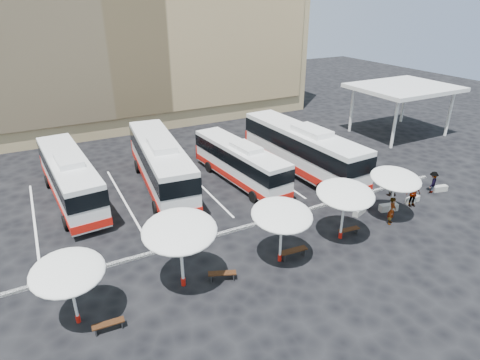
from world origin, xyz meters
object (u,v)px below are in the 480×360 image
bus_2 (240,162)px  conc_bench_3 (440,188)px  sunshade_0 (68,272)px  sunshade_4 (396,179)px  conc_bench_2 (413,200)px  passenger_0 (392,211)px  wood_bench_2 (294,252)px  conc_bench_1 (388,207)px  passenger_1 (392,184)px  bus_3 (301,148)px  passenger_2 (413,194)px  wood_bench_0 (108,325)px  conc_bench_0 (359,211)px  sunshade_1 (180,231)px  sunshade_2 (282,215)px  wood_bench_3 (349,230)px  wood_bench_1 (222,274)px  bus_0 (70,177)px  passenger_3 (433,182)px  sunshade_3 (345,194)px  bus_1 (161,162)px

bus_2 → conc_bench_3: 15.56m
sunshade_0 → sunshade_4: (20.00, 0.25, 0.05)m
conc_bench_2 → passenger_0: bearing=-159.6°
wood_bench_2 → passenger_0: (7.83, 0.15, 0.56)m
conc_bench_1 → passenger_1: (1.97, 1.63, 0.66)m
bus_2 → bus_3: bus_3 is taller
conc_bench_2 → passenger_2: 0.94m
sunshade_4 → wood_bench_0: bearing=-175.6°
conc_bench_0 → conc_bench_2: 4.65m
sunshade_1 → wood_bench_2: sunshade_1 is taller
conc_bench_1 → conc_bench_3: conc_bench_1 is taller
sunshade_2 → wood_bench_3: bearing=2.8°
sunshade_1 → wood_bench_1: sunshade_1 is taller
bus_0 → passenger_3: 26.82m
conc_bench_2 → passenger_0: 4.00m
wood_bench_1 → passenger_2: 15.54m
sunshade_1 → sunshade_3: (10.17, -0.35, -0.24)m
bus_2 → wood_bench_1: (-6.57, -10.49, -1.39)m
wood_bench_3 → sunshade_0: bearing=179.6°
wood_bench_2 → passenger_3: size_ratio=0.99×
sunshade_0 → conc_bench_2: (23.17, 1.05, -2.61)m
wood_bench_1 → conc_bench_0: 11.53m
sunshade_2 → sunshade_3: (4.60, 0.22, 0.08)m
bus_3 → sunshade_1: bus_3 is taller
conc_bench_3 → wood_bench_1: bearing=-174.8°
sunshade_2 → passenger_1: 12.42m
bus_2 → sunshade_3: size_ratio=2.39×
bus_3 → sunshade_3: 10.28m
passenger_0 → sunshade_4: bearing=14.3°
sunshade_1 → sunshade_4: size_ratio=1.18×
wood_bench_2 → conc_bench_2: size_ratio=1.41×
bus_0 → wood_bench_0: size_ratio=8.42×
passenger_2 → bus_3: bearing=128.9°
bus_1 → passenger_3: bearing=-24.5°
conc_bench_2 → passenger_0: passenger_0 is taller
conc_bench_0 → conc_bench_1: bearing=-15.0°
wood_bench_0 → sunshade_3: bearing=4.1°
sunshade_3 → conc_bench_1: sunshade_3 is taller
bus_1 → sunshade_2: size_ratio=3.33×
wood_bench_3 → wood_bench_1: bearing=-178.4°
sunshade_4 → passenger_3: (5.74, 1.30, -2.03)m
conc_bench_0 → passenger_2: 4.27m
bus_1 → passenger_2: size_ratio=6.94×
bus_2 → sunshade_1: size_ratio=2.27×
sunshade_2 → passenger_2: 12.11m
bus_0 → wood_bench_3: 19.63m
sunshade_0 → conc_bench_3: size_ratio=2.96×
sunshade_1 → conc_bench_0: size_ratio=4.14×
bus_3 → conc_bench_2: (4.02, -8.31, -1.93)m
sunshade_3 → sunshade_4: bearing=5.2°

